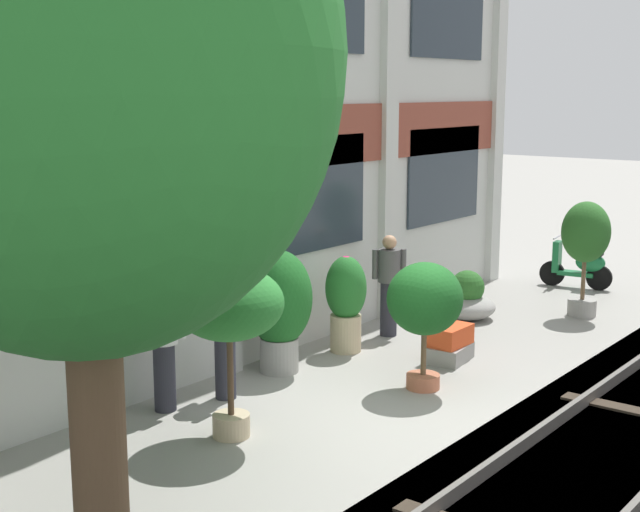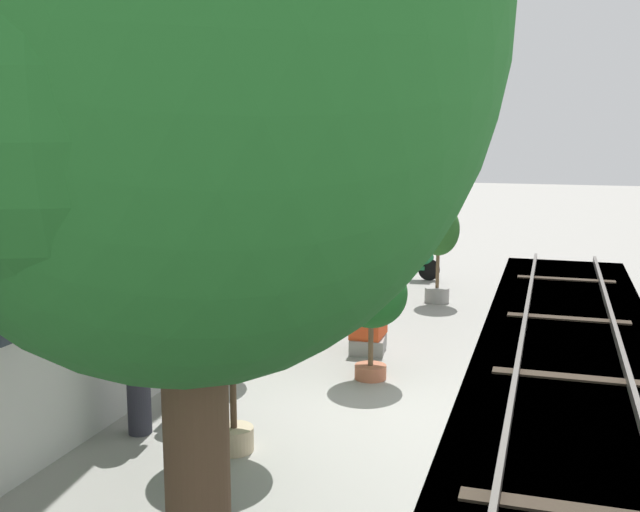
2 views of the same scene
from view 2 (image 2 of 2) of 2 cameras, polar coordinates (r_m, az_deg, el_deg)
name	(u,v)px [view 2 (image 2 of 2)]	position (r m, az deg, el deg)	size (l,w,h in m)	color
ground_plane	(365,407)	(9.29, 3.44, -11.41)	(80.00, 80.00, 0.00)	gray
apartment_facade	(144,107)	(9.77, -13.24, 10.97)	(15.55, 0.64, 7.22)	silver
rail_tracks	(574,442)	(9.12, 18.78, -13.26)	(23.19, 2.80, 0.43)	#423F3A
broadleaf_tree	(185,35)	(4.99, -10.28, 16.26)	(4.27, 4.06, 6.40)	brown
potted_plant_tall_urn	(232,316)	(7.70, -6.76, -4.54)	(1.19, 1.19, 1.91)	tan
potted_plant_glazed_jar	(222,311)	(10.09, -7.48, -4.18)	(0.91, 0.91, 1.67)	gray
potted_plant_wide_bowl	(347,296)	(13.77, 2.10, -3.06)	(0.95, 0.95, 0.82)	gray
potted_plant_low_pan	(438,235)	(14.63, 9.02, 1.57)	(0.81, 0.81, 1.95)	gray
potted_plant_square_trough	(368,335)	(11.44, 3.70, -6.06)	(0.77, 0.60, 0.52)	gray
potted_plant_terracotta_small	(371,297)	(9.99, 3.93, -3.11)	(0.96, 0.96, 1.64)	#B76647
potted_plant_stone_basin	(268,300)	(11.26, -3.98, -3.35)	(0.60, 0.60, 1.41)	tan
scooter_near_curb	(412,261)	(16.87, 7.02, -0.34)	(0.52, 1.38, 0.98)	black
resident_by_doorway	(137,357)	(8.49, -13.75, -7.52)	(0.38, 0.42, 1.63)	#282833
resident_watching_tracks	(294,284)	(12.24, -2.03, -2.11)	(0.39, 0.41, 1.58)	#282833
resident_near_plants	(191,340)	(8.99, -9.78, -6.33)	(0.34, 0.50, 1.65)	#282833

